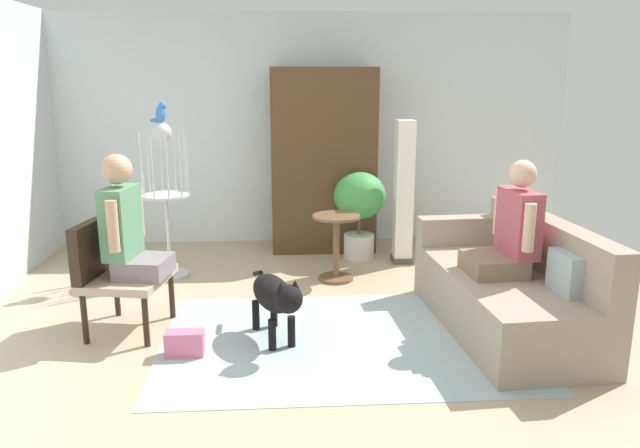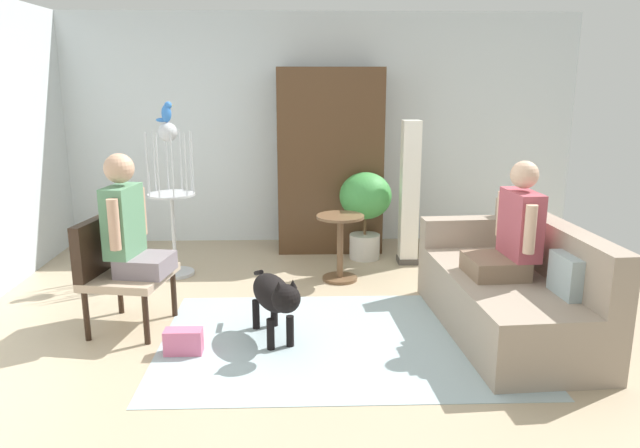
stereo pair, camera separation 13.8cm
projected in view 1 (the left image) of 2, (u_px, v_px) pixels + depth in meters
name	position (u px, v px, depth m)	size (l,w,h in m)	color
ground_plane	(315.00, 334.00, 4.55)	(6.59, 6.59, 0.00)	tan
back_wall	(301.00, 130.00, 6.95)	(6.09, 0.12, 2.59)	silver
area_rug	(343.00, 340.00, 4.44)	(2.64, 1.82, 0.01)	#9EB2B7
couch	(509.00, 289.00, 4.61)	(0.97, 1.88, 0.85)	gray
armchair	(113.00, 266.00, 4.52)	(0.66, 0.72, 0.86)	black
person_on_couch	(510.00, 231.00, 4.46)	(0.49, 0.58, 0.85)	#816751
person_on_armchair	(127.00, 226.00, 4.43)	(0.48, 0.52, 0.91)	slate
round_end_table	(336.00, 243.00, 5.69)	(0.45, 0.45, 0.63)	brown
dog	(275.00, 296.00, 4.34)	(0.42, 0.86, 0.55)	black
bird_cage_stand	(166.00, 194.00, 5.69)	(0.45, 0.45, 1.48)	silver
parrot	(161.00, 113.00, 5.51)	(0.17, 0.10, 0.19)	blue
potted_plant	(360.00, 204.00, 6.33)	(0.54, 0.54, 0.92)	beige
column_lamp	(404.00, 194.00, 6.16)	(0.20, 0.20, 1.47)	#4C4742
armoire_cabinet	(323.00, 160.00, 6.63)	(1.13, 0.56, 1.99)	#4C331E
handbag	(185.00, 344.00, 4.18)	(0.26, 0.13, 0.18)	#D8668C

